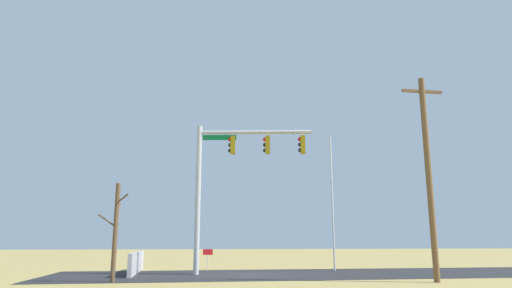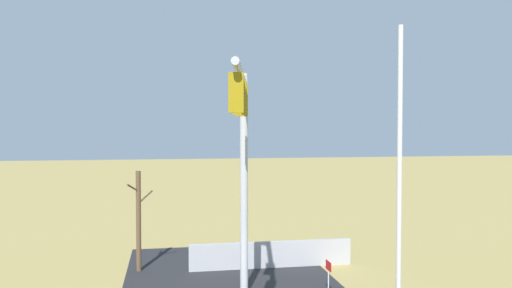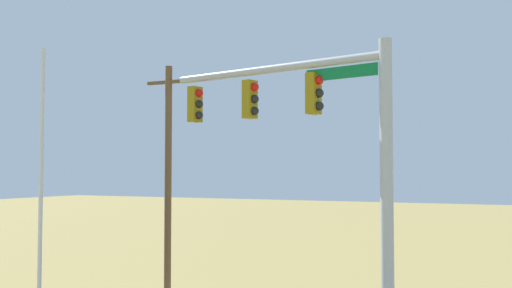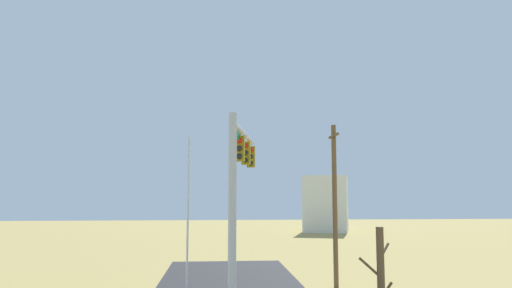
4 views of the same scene
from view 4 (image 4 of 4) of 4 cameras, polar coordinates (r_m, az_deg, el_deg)
name	(u,v)px [view 4 (image 4 of 4)]	position (r m, az deg, el deg)	size (l,w,h in m)	color
signal_mast	(239,182)	(17.61, -2.04, -4.65)	(6.06, 1.37, 7.74)	#B2B5BA
flagpole	(188,216)	(23.98, -8.21, -8.53)	(0.10, 0.10, 7.89)	silver
utility_pole	(335,202)	(26.45, 9.47, -6.90)	(1.90, 0.26, 8.84)	brown
distant_building	(326,204)	(68.22, 8.45, -7.10)	(8.16, 5.90, 7.71)	silver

